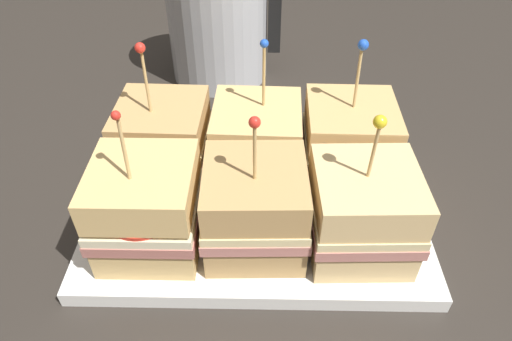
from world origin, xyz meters
name	(u,v)px	position (x,y,z in m)	size (l,w,h in m)	color
ground_plane	(256,216)	(0.00, 0.00, 0.00)	(6.00, 6.00, 0.00)	#2D2823
serving_platter	(256,211)	(0.00, 0.00, 0.01)	(0.37, 0.25, 0.02)	white
sandwich_front_left	(147,209)	(-0.11, -0.06, 0.07)	(0.10, 0.10, 0.17)	tan
sandwich_front_center	(255,208)	(0.00, -0.05, 0.07)	(0.11, 0.11, 0.16)	tan
sandwich_front_right	(362,212)	(0.11, -0.05, 0.07)	(0.11, 0.11, 0.16)	#DBB77A
sandwich_back_left	(164,141)	(-0.11, 0.06, 0.07)	(0.11, 0.11, 0.17)	tan
sandwich_back_center	(256,143)	(0.00, 0.05, 0.07)	(0.11, 0.11, 0.17)	tan
sandwich_back_right	(348,144)	(0.10, 0.05, 0.07)	(0.10, 0.11, 0.18)	tan
kettle_steel	(218,20)	(-0.07, 0.33, 0.10)	(0.18, 0.16, 0.21)	#B7BABF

